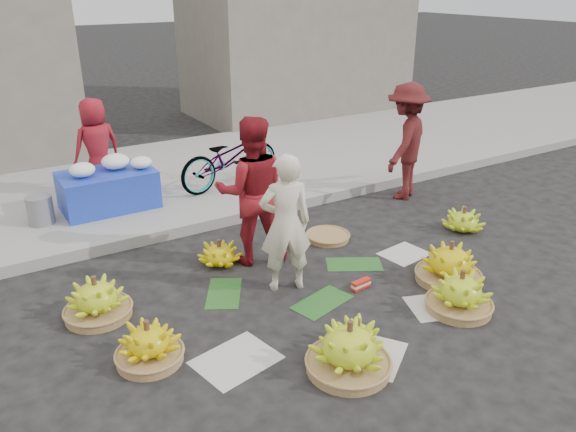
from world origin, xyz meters
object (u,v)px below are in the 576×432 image
banana_bunch_0 (149,344)px  flower_table (109,187)px  banana_bunch_4 (450,264)px  vendor_cream (285,224)px  bicycle (230,157)px

banana_bunch_0 → flower_table: flower_table is taller
banana_bunch_4 → vendor_cream: 1.90m
banana_bunch_0 → flower_table: size_ratio=0.51×
flower_table → bicycle: 1.86m
banana_bunch_4 → bicycle: bearing=102.7°
flower_table → banana_bunch_4: bearing=-55.6°
vendor_cream → bicycle: (0.78, 2.96, -0.18)m
banana_bunch_4 → banana_bunch_0: bearing=174.2°
banana_bunch_0 → bicycle: bearing=54.4°
banana_bunch_0 → bicycle: 4.26m
bicycle → vendor_cream: bearing=155.8°
banana_bunch_0 → vendor_cream: vendor_cream is taller
banana_bunch_0 → bicycle: (2.47, 3.44, 0.41)m
flower_table → bicycle: size_ratio=0.73×
vendor_cream → banana_bunch_0: bearing=34.2°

